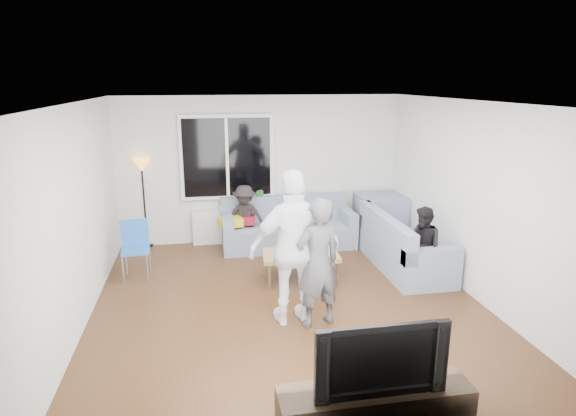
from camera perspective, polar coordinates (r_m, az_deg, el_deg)
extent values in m
cube|color=#56351C|center=(6.52, 0.08, -11.38)|extent=(5.00, 5.50, 0.04)
cube|color=white|center=(5.85, 0.08, 12.48)|extent=(5.00, 5.50, 0.04)
cube|color=silver|center=(8.73, -3.19, 4.53)|extent=(5.00, 0.04, 2.60)
cube|color=silver|center=(3.53, 8.34, -11.64)|extent=(5.00, 0.04, 2.60)
cube|color=silver|center=(6.14, -23.74, -1.18)|extent=(0.04, 5.50, 2.60)
cube|color=silver|center=(6.95, 20.98, 0.86)|extent=(0.04, 5.50, 2.60)
cube|color=white|center=(8.56, -7.16, 5.92)|extent=(1.62, 0.06, 1.47)
cube|color=black|center=(8.52, -7.14, 5.88)|extent=(1.50, 0.02, 1.35)
cube|color=white|center=(8.51, -7.14, 5.87)|extent=(0.05, 0.03, 1.35)
cube|color=silver|center=(8.79, -6.89, -2.12)|extent=(1.30, 0.12, 0.62)
imported|color=#2B6629|center=(8.68, -3.49, 1.09)|extent=(0.23, 0.21, 0.36)
imported|color=silver|center=(8.65, -7.62, 0.28)|extent=(0.20, 0.20, 0.17)
cube|color=gray|center=(8.97, 10.92, -1.19)|extent=(0.85, 0.85, 0.85)
cube|color=yellow|center=(8.35, -6.75, -1.60)|extent=(0.43, 0.38, 0.14)
cube|color=maroon|center=(8.45, -5.13, -1.37)|extent=(0.37, 0.32, 0.13)
cube|color=tan|center=(7.21, 1.49, -6.82)|extent=(1.15, 0.69, 0.40)
cylinder|color=maroon|center=(7.09, 0.95, -4.75)|extent=(0.17, 0.17, 0.17)
imported|color=#444448|center=(5.73, 3.54, -6.43)|extent=(0.66, 0.52, 1.57)
imported|color=white|center=(5.74, 0.80, -4.75)|extent=(1.14, 0.57, 1.88)
imported|color=black|center=(7.22, 15.56, -4.29)|extent=(0.52, 0.62, 1.12)
imported|color=black|center=(8.41, -5.08, -1.09)|extent=(0.82, 0.62, 1.12)
cube|color=#37291B|center=(4.39, 10.08, -22.42)|extent=(1.60, 0.40, 0.44)
imported|color=black|center=(4.10, 10.42, -16.49)|extent=(1.08, 0.14, 0.62)
cylinder|color=#CB4F12|center=(7.05, 3.70, -4.64)|extent=(0.07, 0.07, 0.23)
cylinder|color=black|center=(7.28, 3.96, -4.12)|extent=(0.07, 0.07, 0.20)
cylinder|color=black|center=(7.23, 2.06, -4.18)|extent=(0.07, 0.07, 0.21)
cylinder|color=orange|center=(7.14, -0.81, -4.41)|extent=(0.07, 0.07, 0.21)
cylinder|color=#42961B|center=(6.97, 0.70, -4.91)|extent=(0.08, 0.08, 0.21)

